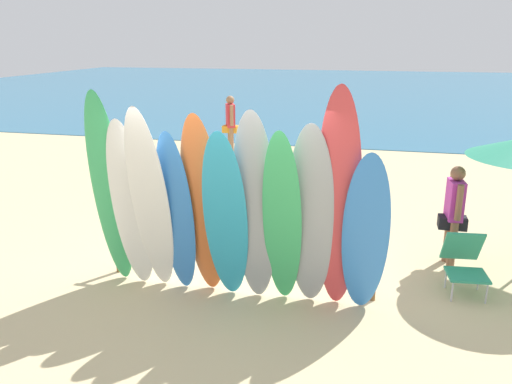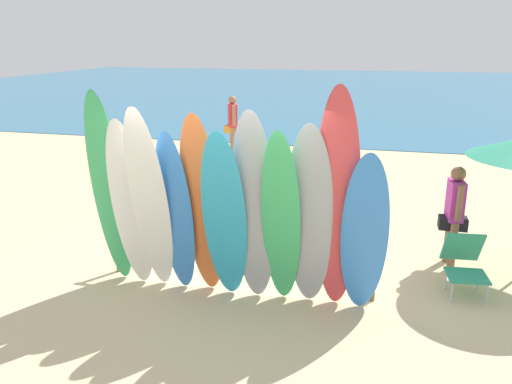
# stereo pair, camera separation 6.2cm
# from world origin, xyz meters

# --- Properties ---
(ground) EXTENTS (60.00, 60.00, 0.00)m
(ground) POSITION_xyz_m (0.00, 14.00, 0.00)
(ground) COLOR #D3BC8C
(ocean_water) EXTENTS (60.00, 40.00, 0.02)m
(ocean_water) POSITION_xyz_m (0.00, 29.47, 0.01)
(ocean_water) COLOR teal
(ocean_water) RESTS_ON ground
(surfboard_rack) EXTENTS (3.71, 0.07, 0.77)m
(surfboard_rack) POSITION_xyz_m (0.00, 0.00, 0.62)
(surfboard_rack) COLOR brown
(surfboard_rack) RESTS_ON ground
(surfboard_green_0) EXTENTS (0.49, 0.58, 2.68)m
(surfboard_green_0) POSITION_xyz_m (-1.61, -0.39, 1.34)
(surfboard_green_0) COLOR #38B266
(surfboard_green_0) RESTS_ON ground
(surfboard_white_1) EXTENTS (0.57, 0.50, 2.34)m
(surfboard_white_1) POSITION_xyz_m (-1.32, -0.41, 1.17)
(surfboard_white_1) COLOR white
(surfboard_white_1) RESTS_ON ground
(surfboard_white_2) EXTENTS (0.51, 0.72, 2.53)m
(surfboard_white_2) POSITION_xyz_m (-1.00, -0.50, 1.26)
(surfboard_white_2) COLOR white
(surfboard_white_2) RESTS_ON ground
(surfboard_blue_3) EXTENTS (0.50, 0.48, 2.21)m
(surfboard_blue_3) POSITION_xyz_m (-0.70, -0.40, 1.10)
(surfboard_blue_3) COLOR #337AD1
(surfboard_blue_3) RESTS_ON ground
(surfboard_orange_4) EXTENTS (0.58, 0.53, 2.43)m
(surfboard_orange_4) POSITION_xyz_m (-0.34, -0.37, 1.22)
(surfboard_orange_4) COLOR orange
(surfboard_orange_4) RESTS_ON ground
(surfboard_teal_5) EXTENTS (0.58, 0.69, 2.28)m
(surfboard_teal_5) POSITION_xyz_m (-0.01, -0.52, 1.14)
(surfboard_teal_5) COLOR #289EC6
(surfboard_teal_5) RESTS_ON ground
(surfboard_grey_6) EXTENTS (0.56, 0.56, 2.51)m
(surfboard_grey_6) POSITION_xyz_m (0.34, -0.45, 1.25)
(surfboard_grey_6) COLOR #999EA3
(surfboard_grey_6) RESTS_ON ground
(surfboard_green_7) EXTENTS (0.49, 0.69, 2.31)m
(surfboard_green_7) POSITION_xyz_m (0.68, -0.48, 1.15)
(surfboard_green_7) COLOR #38B266
(surfboard_green_7) RESTS_ON ground
(surfboard_grey_8) EXTENTS (0.58, 0.52, 2.37)m
(surfboard_grey_8) POSITION_xyz_m (1.01, -0.38, 1.19)
(surfboard_grey_8) COLOR #999EA3
(surfboard_grey_8) RESTS_ON ground
(surfboard_red_9) EXTENTS (0.55, 0.57, 2.80)m
(surfboard_red_9) POSITION_xyz_m (1.33, -0.39, 1.40)
(surfboard_red_9) COLOR #D13D42
(surfboard_red_9) RESTS_ON ground
(surfboard_blue_10) EXTENTS (0.58, 0.53, 2.08)m
(surfboard_blue_10) POSITION_xyz_m (1.66, -0.41, 1.04)
(surfboard_blue_10) COLOR #337AD1
(surfboard_blue_10) RESTS_ON ground
(beachgoer_strolling) EXTENTS (0.39, 0.57, 1.52)m
(beachgoer_strolling) POSITION_xyz_m (2.86, 1.36, 0.87)
(beachgoer_strolling) COLOR brown
(beachgoer_strolling) RESTS_ON ground
(beachgoer_near_rack) EXTENTS (0.44, 0.60, 1.70)m
(beachgoer_near_rack) POSITION_xyz_m (-2.38, 7.82, 0.98)
(beachgoer_near_rack) COLOR #9E704C
(beachgoer_near_rack) RESTS_ON ground
(beach_chair_red) EXTENTS (0.57, 0.79, 0.79)m
(beach_chair_red) POSITION_xyz_m (2.95, 0.60, 0.42)
(beach_chair_red) COLOR #B7B7BC
(beach_chair_red) RESTS_ON ground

